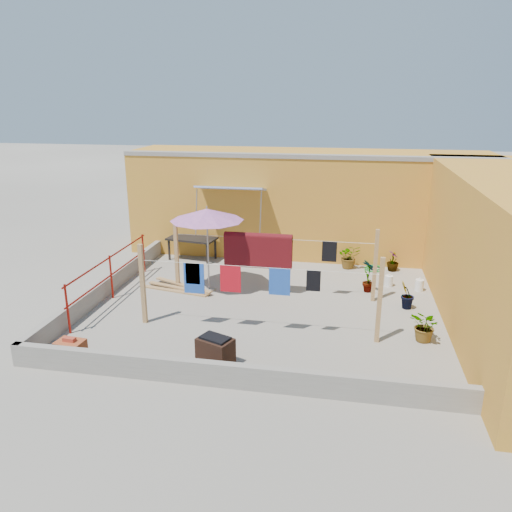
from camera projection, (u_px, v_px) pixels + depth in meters
name	position (u px, v px, depth m)	size (l,w,h in m)	color
ground	(267.00, 306.00, 11.93)	(80.00, 80.00, 0.00)	#9E998E
wall_back	(307.00, 202.00, 15.76)	(11.00, 3.27, 3.21)	#C27C2A
wall_right	(510.00, 254.00, 10.54)	(2.40, 9.00, 3.20)	#C27C2A
parapet_front	(233.00, 376.00, 8.51)	(8.30, 0.16, 0.44)	gray
parapet_left	(108.00, 286.00, 12.58)	(0.16, 7.30, 0.44)	gray
red_railing	(111.00, 270.00, 12.20)	(0.05, 4.20, 1.10)	maroon
clothesline_rig	(258.00, 256.00, 12.13)	(5.09, 2.35, 1.80)	tan
patio_umbrella	(207.00, 215.00, 12.31)	(1.89, 1.89, 2.21)	gray
outdoor_table	(192.00, 240.00, 15.22)	(1.56, 0.95, 0.69)	black
brick_stack	(71.00, 350.00, 9.44)	(0.54, 0.42, 0.45)	#B05228
lumber_pile	(179.00, 288.00, 12.89)	(1.95, 0.92, 0.12)	tan
brazier	(215.00, 351.00, 9.21)	(0.75, 0.63, 0.57)	black
white_basin	(278.00, 377.00, 8.79)	(0.48, 0.48, 0.08)	white
water_jug_a	(389.00, 281.00, 13.14)	(0.21, 0.21, 0.33)	white
water_jug_b	(419.00, 285.00, 12.83)	(0.22, 0.22, 0.34)	white
green_hose	(374.00, 268.00, 14.46)	(0.54, 0.54, 0.08)	#1C7E27
plant_back_a	(349.00, 256.00, 14.49)	(0.64, 0.55, 0.71)	#1A5D1B
plant_back_b	(393.00, 261.00, 14.27)	(0.33, 0.33, 0.59)	#1A5D1B
plant_right_a	(369.00, 276.00, 12.66)	(0.46, 0.31, 0.88)	#1A5D1B
plant_right_b	(407.00, 295.00, 11.66)	(0.38, 0.31, 0.69)	#1A5D1B
plant_right_c	(426.00, 326.00, 10.08)	(0.60, 0.52, 0.67)	#1A5D1B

